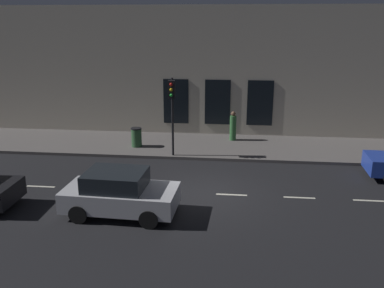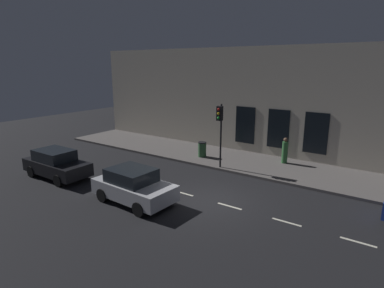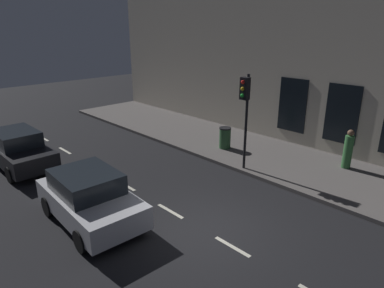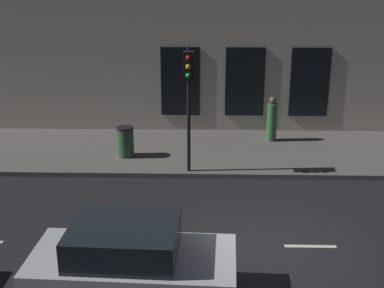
{
  "view_description": "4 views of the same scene",
  "coord_description": "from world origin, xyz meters",
  "px_view_note": "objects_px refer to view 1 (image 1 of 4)",
  "views": [
    {
      "loc": [
        -15.15,
        -1.08,
        6.54
      ],
      "look_at": [
        2.27,
        0.8,
        1.34
      ],
      "focal_mm": 39.09,
      "sensor_mm": 36.0,
      "label": 1
    },
    {
      "loc": [
        -11.75,
        -7.16,
        6.17
      ],
      "look_at": [
        1.93,
        2.41,
        2.0
      ],
      "focal_mm": 29.77,
      "sensor_mm": 36.0,
      "label": 2
    },
    {
      "loc": [
        -6.21,
        -5.89,
        5.7
      ],
      "look_at": [
        1.74,
        2.4,
        1.68
      ],
      "focal_mm": 31.94,
      "sensor_mm": 36.0,
      "label": 3
    },
    {
      "loc": [
        -10.78,
        1.46,
        6.18
      ],
      "look_at": [
        1.64,
        1.79,
        1.92
      ],
      "focal_mm": 49.04,
      "sensor_mm": 36.0,
      "label": 4
    }
  ],
  "objects_px": {
    "traffic_light": "(172,100)",
    "pedestrian_0": "(233,127)",
    "trash_bin": "(137,137)",
    "parked_car_0": "(120,193)"
  },
  "relations": [
    {
      "from": "traffic_light",
      "to": "pedestrian_0",
      "type": "bearing_deg",
      "value": -42.21
    },
    {
      "from": "trash_bin",
      "to": "pedestrian_0",
      "type": "bearing_deg",
      "value": -70.37
    },
    {
      "from": "traffic_light",
      "to": "parked_car_0",
      "type": "bearing_deg",
      "value": 171.8
    },
    {
      "from": "traffic_light",
      "to": "trash_bin",
      "type": "relative_size",
      "value": 3.79
    },
    {
      "from": "parked_car_0",
      "to": "pedestrian_0",
      "type": "relative_size",
      "value": 2.46
    },
    {
      "from": "traffic_light",
      "to": "pedestrian_0",
      "type": "height_order",
      "value": "traffic_light"
    },
    {
      "from": "pedestrian_0",
      "to": "traffic_light",
      "type": "bearing_deg",
      "value": -134.46
    },
    {
      "from": "pedestrian_0",
      "to": "trash_bin",
      "type": "bearing_deg",
      "value": -162.63
    },
    {
      "from": "traffic_light",
      "to": "trash_bin",
      "type": "distance_m",
      "value": 3.43
    },
    {
      "from": "traffic_light",
      "to": "parked_car_0",
      "type": "distance_m",
      "value": 6.66
    }
  ]
}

